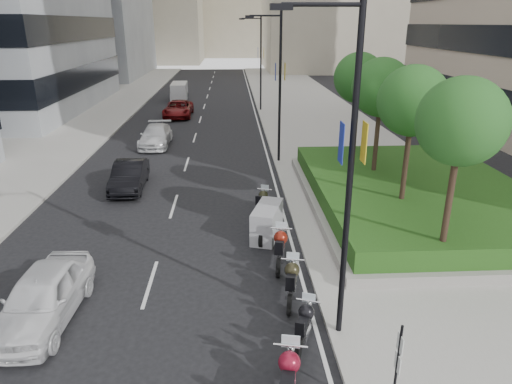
{
  "coord_description": "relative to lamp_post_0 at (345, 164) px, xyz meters",
  "views": [
    {
      "loc": [
        1.38,
        -9.62,
        8.33
      ],
      "look_at": [
        2.29,
        7.36,
        2.0
      ],
      "focal_mm": 32.0,
      "sensor_mm": 36.0,
      "label": 1
    }
  ],
  "objects": [
    {
      "name": "ground",
      "position": [
        -4.14,
        -1.0,
        -5.07
      ],
      "size": [
        160.0,
        160.0,
        0.0
      ],
      "primitive_type": "plane",
      "color": "black",
      "rests_on": "ground"
    },
    {
      "name": "sidewalk_right",
      "position": [
        4.86,
        29.0,
        -4.99
      ],
      "size": [
        10.0,
        100.0,
        0.15
      ],
      "primitive_type": "cube",
      "color": "#9E9B93",
      "rests_on": "ground"
    },
    {
      "name": "sidewalk_left",
      "position": [
        -16.14,
        29.0,
        -4.99
      ],
      "size": [
        8.0,
        100.0,
        0.15
      ],
      "primitive_type": "cube",
      "color": "#9E9B93",
      "rests_on": "ground"
    },
    {
      "name": "lane_edge",
      "position": [
        -0.44,
        29.0,
        -5.06
      ],
      "size": [
        0.12,
        100.0,
        0.01
      ],
      "primitive_type": "cube",
      "color": "silver",
      "rests_on": "ground"
    },
    {
      "name": "lane_centre",
      "position": [
        -5.64,
        29.0,
        -5.06
      ],
      "size": [
        0.12,
        100.0,
        0.01
      ],
      "primitive_type": "cube",
      "color": "silver",
      "rests_on": "ground"
    },
    {
      "name": "planter",
      "position": [
        5.86,
        9.0,
        -4.72
      ],
      "size": [
        10.0,
        14.0,
        0.4
      ],
      "primitive_type": "cube",
      "color": "gray",
      "rests_on": "sidewalk_right"
    },
    {
      "name": "hedge",
      "position": [
        5.86,
        9.0,
        -4.12
      ],
      "size": [
        9.4,
        13.4,
        0.8
      ],
      "primitive_type": "cube",
      "color": "#203F12",
      "rests_on": "planter"
    },
    {
      "name": "tree_0",
      "position": [
        4.36,
        3.0,
        0.36
      ],
      "size": [
        2.8,
        2.8,
        6.3
      ],
      "color": "#332319",
      "rests_on": "planter"
    },
    {
      "name": "tree_1",
      "position": [
        4.36,
        7.0,
        0.36
      ],
      "size": [
        2.8,
        2.8,
        6.3
      ],
      "color": "#332319",
      "rests_on": "planter"
    },
    {
      "name": "tree_2",
      "position": [
        4.36,
        11.0,
        0.36
      ],
      "size": [
        2.8,
        2.8,
        6.3
      ],
      "color": "#332319",
      "rests_on": "planter"
    },
    {
      "name": "tree_3",
      "position": [
        4.36,
        15.0,
        0.36
      ],
      "size": [
        2.8,
        2.8,
        6.3
      ],
      "color": "#332319",
      "rests_on": "planter"
    },
    {
      "name": "lamp_post_0",
      "position": [
        0.0,
        0.0,
        0.0
      ],
      "size": [
        2.34,
        0.45,
        9.0
      ],
      "color": "black",
      "rests_on": "ground"
    },
    {
      "name": "lamp_post_1",
      "position": [
        0.0,
        17.0,
        0.0
      ],
      "size": [
        2.34,
        0.45,
        9.0
      ],
      "color": "black",
      "rests_on": "ground"
    },
    {
      "name": "lamp_post_2",
      "position": [
        0.0,
        35.0,
        0.0
      ],
      "size": [
        2.34,
        0.45,
        9.0
      ],
      "color": "black",
      "rests_on": "ground"
    },
    {
      "name": "parking_sign",
      "position": [
        0.66,
        -3.0,
        -3.61
      ],
      "size": [
        0.06,
        0.32,
        2.5
      ],
      "color": "black",
      "rests_on": "ground"
    },
    {
      "name": "motorcycle_1",
      "position": [
        -1.59,
        -2.43,
        -4.42
      ],
      "size": [
        0.83,
        2.42,
        1.22
      ],
      "rotation": [
        0.0,
        0.0,
        1.38
      ],
      "color": "black",
      "rests_on": "ground"
    },
    {
      "name": "motorcycle_2",
      "position": [
        -0.87,
        -0.25,
        -4.51
      ],
      "size": [
        0.92,
        1.99,
        1.03
      ],
      "rotation": [
        0.0,
        0.0,
        1.22
      ],
      "color": "black",
      "rests_on": "ground"
    },
    {
      "name": "motorcycle_3",
      "position": [
        -0.97,
        1.88,
        -4.46
      ],
      "size": [
        0.77,
        2.28,
        1.14
      ],
      "rotation": [
        0.0,
        0.0,
        1.38
      ],
      "color": "black",
      "rests_on": "ground"
    },
    {
      "name": "motorcycle_4",
      "position": [
        -1.09,
        4.13,
        -4.43
      ],
      "size": [
        0.8,
        2.38,
        1.19
      ],
      "rotation": [
        0.0,
        0.0,
        1.4
      ],
      "color": "black",
      "rests_on": "ground"
    },
    {
      "name": "motorcycle_5",
      "position": [
        -1.4,
        6.36,
        -4.39
      ],
      "size": [
        1.52,
        2.4,
        1.36
      ],
      "rotation": [
        0.0,
        0.0,
        1.28
      ],
      "color": "black",
      "rests_on": "ground"
    },
    {
      "name": "motorcycle_6",
      "position": [
        -1.43,
        8.89,
        -4.51
      ],
      "size": [
        0.86,
        2.01,
        1.03
      ],
      "rotation": [
        0.0,
        0.0,
        1.26
      ],
      "color": "black",
      "rests_on": "ground"
    },
    {
      "name": "car_a",
      "position": [
        -8.4,
        1.16,
        -4.28
      ],
      "size": [
        2.07,
        4.68,
        1.57
      ],
      "primitive_type": "imported",
      "rotation": [
        0.0,
        0.0,
        -0.05
      ],
      "color": "white",
      "rests_on": "ground"
    },
    {
      "name": "car_b",
      "position": [
        -8.23,
        12.58,
        -4.34
      ],
      "size": [
        1.71,
        4.48,
        1.46
      ],
      "primitive_type": "imported",
      "rotation": [
        0.0,
        0.0,
        0.04
      ],
      "color": "black",
      "rests_on": "ground"
    },
    {
      "name": "car_c",
      "position": [
        -8.22,
        21.71,
        -4.35
      ],
      "size": [
        2.03,
        4.97,
        1.44
      ],
      "primitive_type": "imported",
      "rotation": [
        0.0,
        0.0,
        0.0
      ],
      "color": "silver",
      "rests_on": "ground"
    },
    {
      "name": "car_d",
      "position": [
        -7.75,
        32.44,
        -4.32
      ],
      "size": [
        2.54,
        5.4,
        1.49
      ],
      "primitive_type": "imported",
      "rotation": [
        0.0,
        0.0,
        -0.01
      ],
      "color": "#660C0D",
      "rests_on": "ground"
    },
    {
      "name": "delivery_van",
      "position": [
        -8.7,
        42.56,
        -4.19
      ],
      "size": [
        1.85,
        4.51,
        1.87
      ],
      "rotation": [
        0.0,
        0.0,
        0.04
      ],
      "color": "silver",
      "rests_on": "ground"
    }
  ]
}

